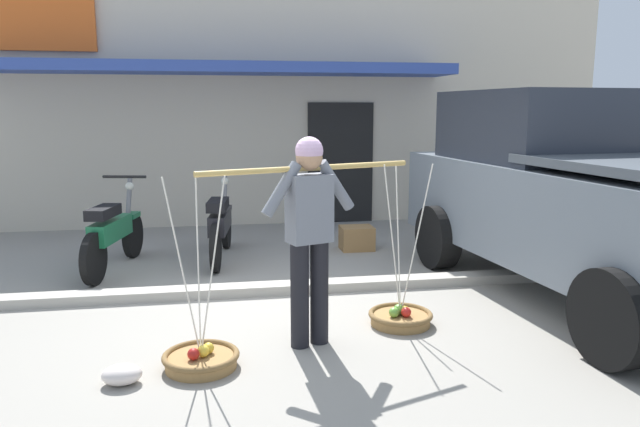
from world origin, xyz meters
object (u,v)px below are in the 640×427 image
motorcycle_second_in_row (221,225)px  motorcycle_nearest_shop (113,233)px  fruit_basket_left_side (400,316)px  wooden_crate (357,238)px  parked_truck (583,196)px  plastic_litter_bag (122,374)px  fruit_vendor (309,227)px  fruit_basket_right_side (201,358)px

motorcycle_second_in_row → motorcycle_nearest_shop: bearing=-166.1°
fruit_basket_left_side → wooden_crate: size_ratio=3.30×
motorcycle_nearest_shop → parked_truck: (4.90, -1.74, 0.58)m
motorcycle_second_in_row → wooden_crate: (1.83, 0.24, -0.29)m
plastic_litter_bag → wooden_crate: 4.46m
fruit_vendor → plastic_litter_bag: 1.75m
motorcycle_nearest_shop → fruit_vendor: bearing=-53.3°
motorcycle_nearest_shop → motorcycle_second_in_row: bearing=13.9°
plastic_litter_bag → parked_truck: bearing=17.3°
motorcycle_second_in_row → plastic_litter_bag: (-0.72, -3.41, -0.38)m
fruit_basket_left_side → motorcycle_nearest_shop: 3.66m
motorcycle_nearest_shop → wooden_crate: 3.15m
parked_truck → wooden_crate: parked_truck is taller
fruit_vendor → motorcycle_second_in_row: bearing=103.2°
motorcycle_second_in_row → parked_truck: size_ratio=0.37×
fruit_basket_left_side → motorcycle_second_in_row: 3.07m
fruit_basket_left_side → parked_truck: 2.36m
plastic_litter_bag → motorcycle_second_in_row: bearing=78.1°
fruit_basket_left_side → wooden_crate: fruit_basket_left_side is taller
fruit_basket_left_side → parked_truck: bearing=15.3°
parked_truck → fruit_basket_right_side: bearing=-162.8°
fruit_basket_right_side → motorcycle_nearest_shop: 3.14m
motorcycle_nearest_shop → fruit_basket_right_side: bearing=-69.7°
fruit_vendor → parked_truck: (2.96, 0.87, 0.05)m
motorcycle_second_in_row → plastic_litter_bag: size_ratio=6.49×
plastic_litter_bag → wooden_crate: wooden_crate is taller
fruit_vendor → wooden_crate: bearing=70.2°
plastic_litter_bag → wooden_crate: bearing=55.1°
motorcycle_nearest_shop → fruit_basket_left_side: bearing=-39.4°
parked_truck → plastic_litter_bag: 4.67m
fruit_vendor → motorcycle_second_in_row: (-0.69, 2.93, -0.53)m
fruit_basket_right_side → parked_truck: 4.11m
motorcycle_nearest_shop → parked_truck: size_ratio=0.37×
parked_truck → fruit_vendor: bearing=-163.5°
fruit_vendor → plastic_litter_bag: size_ratio=6.26×
motorcycle_nearest_shop → wooden_crate: size_ratio=4.09×
motorcycle_second_in_row → fruit_basket_left_side: bearing=-59.3°
fruit_basket_right_side → wooden_crate: fruit_basket_right_side is taller
fruit_vendor → fruit_basket_left_side: 1.29m
fruit_basket_right_side → motorcycle_second_in_row: size_ratio=0.80×
fruit_basket_left_side → motorcycle_second_in_row: fruit_basket_left_side is taller
fruit_vendor → motorcycle_nearest_shop: 3.30m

